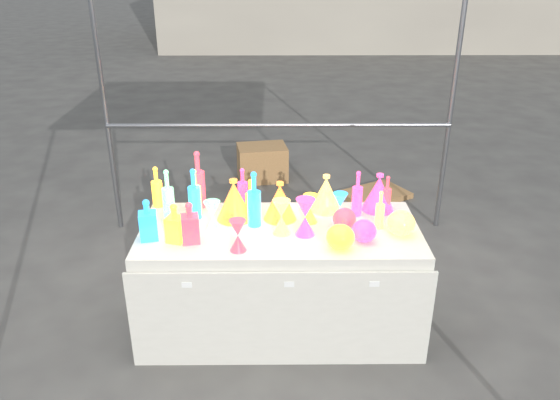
{
  "coord_description": "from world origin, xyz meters",
  "views": [
    {
      "loc": [
        -0.03,
        -3.13,
        2.37
      ],
      "look_at": [
        0.0,
        0.0,
        0.95
      ],
      "focal_mm": 35.0,
      "sensor_mm": 36.0,
      "label": 1
    }
  ],
  "objects_px": {
    "display_table": "(280,278)",
    "hourglass_0": "(238,235)",
    "globe_0": "(340,238)",
    "lampshade_0": "(234,199)",
    "decanter_0": "(175,223)",
    "bottle_0": "(157,187)",
    "cardboard_box_closed": "(262,163)"
  },
  "relations": [
    {
      "from": "display_table",
      "to": "decanter_0",
      "type": "distance_m",
      "value": 0.83
    },
    {
      "from": "bottle_0",
      "to": "lampshade_0",
      "type": "distance_m",
      "value": 0.59
    },
    {
      "from": "decanter_0",
      "to": "hourglass_0",
      "type": "distance_m",
      "value": 0.41
    },
    {
      "from": "lampshade_0",
      "to": "cardboard_box_closed",
      "type": "bearing_deg",
      "value": 84.66
    },
    {
      "from": "cardboard_box_closed",
      "to": "decanter_0",
      "type": "relative_size",
      "value": 2.16
    },
    {
      "from": "display_table",
      "to": "decanter_0",
      "type": "bearing_deg",
      "value": -166.34
    },
    {
      "from": "bottle_0",
      "to": "cardboard_box_closed",
      "type": "bearing_deg",
      "value": 74.03
    },
    {
      "from": "globe_0",
      "to": "lampshade_0",
      "type": "relative_size",
      "value": 0.61
    },
    {
      "from": "cardboard_box_closed",
      "to": "bottle_0",
      "type": "distance_m",
      "value": 2.54
    },
    {
      "from": "globe_0",
      "to": "lampshade_0",
      "type": "height_order",
      "value": "lampshade_0"
    },
    {
      "from": "display_table",
      "to": "lampshade_0",
      "type": "bearing_deg",
      "value": 152.93
    },
    {
      "from": "hourglass_0",
      "to": "globe_0",
      "type": "height_order",
      "value": "hourglass_0"
    },
    {
      "from": "cardboard_box_closed",
      "to": "hourglass_0",
      "type": "bearing_deg",
      "value": -100.54
    },
    {
      "from": "display_table",
      "to": "cardboard_box_closed",
      "type": "xyz_separation_m",
      "value": [
        -0.18,
        2.7,
        -0.18
      ]
    },
    {
      "from": "display_table",
      "to": "cardboard_box_closed",
      "type": "distance_m",
      "value": 2.71
    },
    {
      "from": "globe_0",
      "to": "lampshade_0",
      "type": "bearing_deg",
      "value": 148.02
    },
    {
      "from": "bottle_0",
      "to": "decanter_0",
      "type": "height_order",
      "value": "bottle_0"
    },
    {
      "from": "bottle_0",
      "to": "lampshade_0",
      "type": "bearing_deg",
      "value": -20.51
    },
    {
      "from": "decanter_0",
      "to": "display_table",
      "type": "bearing_deg",
      "value": 31.14
    },
    {
      "from": "display_table",
      "to": "globe_0",
      "type": "xyz_separation_m",
      "value": [
        0.36,
        -0.26,
        0.44
      ]
    },
    {
      "from": "bottle_0",
      "to": "decanter_0",
      "type": "relative_size",
      "value": 1.17
    },
    {
      "from": "hourglass_0",
      "to": "lampshade_0",
      "type": "relative_size",
      "value": 0.71
    },
    {
      "from": "globe_0",
      "to": "hourglass_0",
      "type": "bearing_deg",
      "value": -178.37
    },
    {
      "from": "decanter_0",
      "to": "globe_0",
      "type": "relative_size",
      "value": 1.47
    },
    {
      "from": "display_table",
      "to": "bottle_0",
      "type": "xyz_separation_m",
      "value": [
        -0.85,
        0.36,
        0.52
      ]
    },
    {
      "from": "display_table",
      "to": "globe_0",
      "type": "relative_size",
      "value": 10.8
    },
    {
      "from": "bottle_0",
      "to": "hourglass_0",
      "type": "xyz_separation_m",
      "value": [
        0.6,
        -0.63,
        -0.05
      ]
    },
    {
      "from": "display_table",
      "to": "hourglass_0",
      "type": "relative_size",
      "value": 9.24
    },
    {
      "from": "bottle_0",
      "to": "decanter_0",
      "type": "xyz_separation_m",
      "value": [
        0.21,
        -0.52,
        -0.02
      ]
    },
    {
      "from": "decanter_0",
      "to": "hourglass_0",
      "type": "bearing_deg",
      "value": 0.5
    },
    {
      "from": "cardboard_box_closed",
      "to": "globe_0",
      "type": "distance_m",
      "value": 3.07
    },
    {
      "from": "cardboard_box_closed",
      "to": "decanter_0",
      "type": "height_order",
      "value": "decanter_0"
    }
  ]
}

